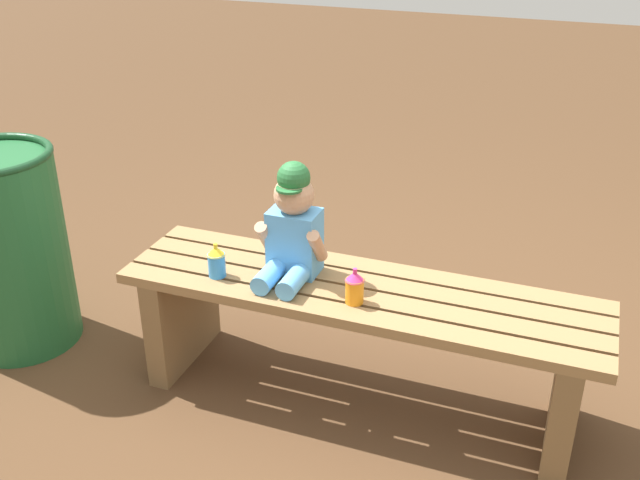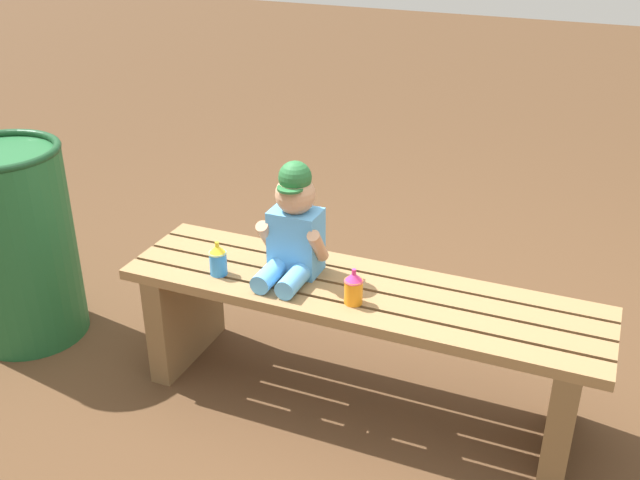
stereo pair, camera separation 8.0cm
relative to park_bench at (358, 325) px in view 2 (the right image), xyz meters
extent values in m
plane|color=#4C331E|center=(0.00, 0.00, -0.31)|extent=(16.00, 16.00, 0.00)
cube|color=olive|center=(0.00, -0.16, 0.13)|extent=(1.64, 0.09, 0.04)
cube|color=olive|center=(0.00, -0.05, 0.13)|extent=(1.64, 0.09, 0.04)
cube|color=olive|center=(0.00, 0.05, 0.13)|extent=(1.64, 0.09, 0.04)
cube|color=olive|center=(0.00, 0.16, 0.13)|extent=(1.64, 0.09, 0.04)
cube|color=brown|center=(-0.70, 0.00, -0.10)|extent=(0.08, 0.42, 0.42)
cube|color=brown|center=(0.70, 0.00, -0.10)|extent=(0.08, 0.42, 0.42)
cube|color=#59A5E5|center=(-0.24, 0.03, 0.26)|extent=(0.17, 0.12, 0.23)
sphere|color=tan|center=(-0.24, 0.03, 0.44)|extent=(0.14, 0.14, 0.14)
cylinder|color=#266633|center=(-0.24, -0.01, 0.47)|extent=(0.09, 0.09, 0.01)
sphere|color=#266633|center=(-0.24, 0.03, 0.50)|extent=(0.11, 0.11, 0.11)
cylinder|color=#5DAEF0|center=(-0.29, -0.09, 0.18)|extent=(0.07, 0.16, 0.07)
cylinder|color=#5DAEF0|center=(-0.20, -0.09, 0.18)|extent=(0.07, 0.16, 0.07)
cylinder|color=tan|center=(-0.34, 0.00, 0.28)|extent=(0.04, 0.12, 0.14)
cylinder|color=tan|center=(-0.15, 0.00, 0.28)|extent=(0.04, 0.12, 0.14)
cylinder|color=#338CE5|center=(-0.48, -0.10, 0.19)|extent=(0.06, 0.06, 0.08)
cone|color=yellow|center=(-0.48, -0.10, 0.24)|extent=(0.06, 0.06, 0.03)
cylinder|color=yellow|center=(-0.48, -0.10, 0.26)|extent=(0.01, 0.01, 0.02)
cylinder|color=orange|center=(0.01, -0.10, 0.19)|extent=(0.06, 0.06, 0.08)
cone|color=#E5337F|center=(0.01, -0.10, 0.24)|extent=(0.06, 0.06, 0.03)
cylinder|color=#E5337F|center=(0.01, -0.10, 0.26)|extent=(0.01, 0.01, 0.02)
cylinder|color=#1E592D|center=(-1.39, -0.10, 0.08)|extent=(0.45, 0.45, 0.78)
camera|label=1|loc=(0.63, -2.05, 1.40)|focal=41.49mm
camera|label=2|loc=(0.70, -2.02, 1.40)|focal=41.49mm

